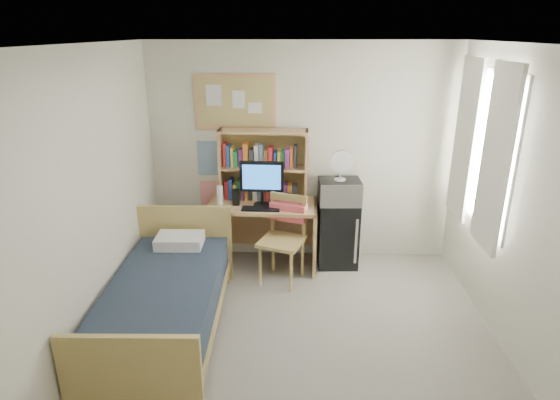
{
  "coord_description": "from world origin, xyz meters",
  "views": [
    {
      "loc": [
        -0.11,
        -3.33,
        2.69
      ],
      "look_at": [
        -0.23,
        1.2,
        1.05
      ],
      "focal_mm": 30.0,
      "sensor_mm": 36.0,
      "label": 1
    }
  ],
  "objects_px": {
    "monitor": "(262,184)",
    "microwave": "(339,191)",
    "bed": "(165,307)",
    "speaker_right": "(288,200)",
    "desk_fan": "(341,166)",
    "mini_fridge": "(337,233)",
    "bulletin_board": "(235,102)",
    "speaker_left": "(236,197)",
    "desk_chair": "(282,241)",
    "desk": "(263,235)"
  },
  "relations": [
    {
      "from": "desk_fan",
      "to": "monitor",
      "type": "bearing_deg",
      "value": -174.81
    },
    {
      "from": "mini_fridge",
      "to": "speaker_right",
      "type": "relative_size",
      "value": 5.17
    },
    {
      "from": "monitor",
      "to": "speaker_left",
      "type": "bearing_deg",
      "value": 180.0
    },
    {
      "from": "bulletin_board",
      "to": "desk_fan",
      "type": "height_order",
      "value": "bulletin_board"
    },
    {
      "from": "bulletin_board",
      "to": "speaker_left",
      "type": "relative_size",
      "value": 5.08
    },
    {
      "from": "monitor",
      "to": "desk_fan",
      "type": "height_order",
      "value": "desk_fan"
    },
    {
      "from": "desk_chair",
      "to": "mini_fridge",
      "type": "relative_size",
      "value": 1.25
    },
    {
      "from": "speaker_left",
      "to": "microwave",
      "type": "relative_size",
      "value": 0.39
    },
    {
      "from": "desk",
      "to": "monitor",
      "type": "relative_size",
      "value": 2.41
    },
    {
      "from": "desk_chair",
      "to": "microwave",
      "type": "relative_size",
      "value": 2.08
    },
    {
      "from": "speaker_left",
      "to": "speaker_right",
      "type": "distance_m",
      "value": 0.6
    },
    {
      "from": "bulletin_board",
      "to": "desk_chair",
      "type": "xyz_separation_m",
      "value": [
        0.56,
        -0.7,
        -1.42
      ]
    },
    {
      "from": "mini_fridge",
      "to": "bed",
      "type": "relative_size",
      "value": 0.4
    },
    {
      "from": "desk_chair",
      "to": "speaker_left",
      "type": "relative_size",
      "value": 5.36
    },
    {
      "from": "bed",
      "to": "microwave",
      "type": "distance_m",
      "value": 2.34
    },
    {
      "from": "speaker_right",
      "to": "desk_chair",
      "type": "bearing_deg",
      "value": -99.92
    },
    {
      "from": "bulletin_board",
      "to": "microwave",
      "type": "xyz_separation_m",
      "value": [
        1.22,
        -0.26,
        -0.99
      ]
    },
    {
      "from": "monitor",
      "to": "speaker_right",
      "type": "height_order",
      "value": "monitor"
    },
    {
      "from": "bulletin_board",
      "to": "desk_fan",
      "type": "xyz_separation_m",
      "value": [
        1.22,
        -0.26,
        -0.68
      ]
    },
    {
      "from": "mini_fridge",
      "to": "speaker_left",
      "type": "bearing_deg",
      "value": -176.37
    },
    {
      "from": "microwave",
      "to": "desk_chair",
      "type": "bearing_deg",
      "value": -149.17
    },
    {
      "from": "bed",
      "to": "mini_fridge",
      "type": "bearing_deg",
      "value": 39.28
    },
    {
      "from": "desk_fan",
      "to": "mini_fridge",
      "type": "bearing_deg",
      "value": 90.0
    },
    {
      "from": "desk",
      "to": "microwave",
      "type": "bearing_deg",
      "value": 6.29
    },
    {
      "from": "mini_fridge",
      "to": "bed",
      "type": "height_order",
      "value": "mini_fridge"
    },
    {
      "from": "desk",
      "to": "desk_fan",
      "type": "height_order",
      "value": "desk_fan"
    },
    {
      "from": "monitor",
      "to": "microwave",
      "type": "relative_size",
      "value": 1.11
    },
    {
      "from": "bulletin_board",
      "to": "desk_fan",
      "type": "relative_size",
      "value": 2.87
    },
    {
      "from": "bed",
      "to": "microwave",
      "type": "xyz_separation_m",
      "value": [
        1.72,
        1.44,
        0.66
      ]
    },
    {
      "from": "mini_fridge",
      "to": "microwave",
      "type": "bearing_deg",
      "value": -90.0
    },
    {
      "from": "bulletin_board",
      "to": "microwave",
      "type": "distance_m",
      "value": 1.59
    },
    {
      "from": "speaker_left",
      "to": "microwave",
      "type": "distance_m",
      "value": 1.2
    },
    {
      "from": "desk_chair",
      "to": "monitor",
      "type": "xyz_separation_m",
      "value": [
        -0.23,
        0.31,
        0.56
      ]
    },
    {
      "from": "bed",
      "to": "speaker_right",
      "type": "bearing_deg",
      "value": 48.24
    },
    {
      "from": "bulletin_board",
      "to": "desk_chair",
      "type": "bearing_deg",
      "value": -51.26
    },
    {
      "from": "mini_fridge",
      "to": "monitor",
      "type": "relative_size",
      "value": 1.51
    },
    {
      "from": "bed",
      "to": "desk_fan",
      "type": "distance_m",
      "value": 2.44
    },
    {
      "from": "mini_fridge",
      "to": "monitor",
      "type": "bearing_deg",
      "value": -173.55
    },
    {
      "from": "microwave",
      "to": "bulletin_board",
      "type": "bearing_deg",
      "value": 165.45
    },
    {
      "from": "monitor",
      "to": "microwave",
      "type": "xyz_separation_m",
      "value": [
        0.89,
        0.12,
        -0.13
      ]
    },
    {
      "from": "desk_chair",
      "to": "desk_fan",
      "type": "xyz_separation_m",
      "value": [
        0.66,
        0.43,
        0.74
      ]
    },
    {
      "from": "speaker_left",
      "to": "desk",
      "type": "bearing_deg",
      "value": 11.31
    },
    {
      "from": "speaker_right",
      "to": "bulletin_board",
      "type": "bearing_deg",
      "value": 150.22
    },
    {
      "from": "bulletin_board",
      "to": "mini_fridge",
      "type": "distance_m",
      "value": 1.96
    },
    {
      "from": "monitor",
      "to": "speaker_left",
      "type": "distance_m",
      "value": 0.35
    },
    {
      "from": "bed",
      "to": "monitor",
      "type": "xyz_separation_m",
      "value": [
        0.82,
        1.32,
        0.79
      ]
    },
    {
      "from": "desk_fan",
      "to": "desk_chair",
      "type": "bearing_deg",
      "value": -149.17
    },
    {
      "from": "desk",
      "to": "desk_chair",
      "type": "distance_m",
      "value": 0.45
    },
    {
      "from": "desk_chair",
      "to": "bed",
      "type": "bearing_deg",
      "value": -115.99
    },
    {
      "from": "mini_fridge",
      "to": "speaker_left",
      "type": "xyz_separation_m",
      "value": [
        -1.19,
        -0.12,
        0.49
      ]
    }
  ]
}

